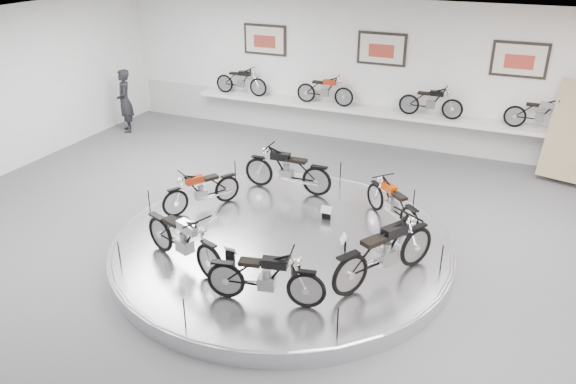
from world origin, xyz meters
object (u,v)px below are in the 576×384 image
at_px(display_platform, 282,246).
at_px(visitor, 125,101).
at_px(bike_d, 183,239).
at_px(bike_a, 392,202).
at_px(bike_c, 201,189).
at_px(bike_b, 287,169).
at_px(shelf, 375,112).
at_px(bike_f, 385,251).
at_px(bike_e, 265,277).

distance_m(display_platform, visitor, 8.67).
bearing_deg(bike_d, display_platform, 71.38).
relative_size(bike_a, bike_c, 0.99).
height_order(display_platform, bike_a, bike_a).
distance_m(display_platform, bike_d, 2.01).
xyz_separation_m(bike_b, bike_d, (-0.40, -3.54, -0.00)).
distance_m(shelf, visitor, 7.46).
distance_m(shelf, bike_a, 5.19).
relative_size(bike_c, bike_f, 0.80).
xyz_separation_m(bike_d, bike_e, (1.76, -0.43, -0.04)).
bearing_deg(bike_e, bike_b, 97.32).
bearing_deg(bike_b, bike_c, 49.45).
bearing_deg(display_platform, bike_b, 110.71).
bearing_deg(display_platform, shelf, 90.00).
xyz_separation_m(shelf, bike_c, (-2.04, -5.89, -0.26)).
height_order(bike_c, visitor, visitor).
height_order(shelf, bike_d, bike_d).
bearing_deg(bike_e, bike_f, 30.08).
relative_size(shelf, visitor, 5.80).
bearing_deg(visitor, bike_b, 26.76).
bearing_deg(bike_e, bike_a, 60.05).
distance_m(bike_e, bike_f, 2.05).
relative_size(display_platform, bike_b, 3.67).
xyz_separation_m(bike_a, bike_f, (0.39, -2.07, 0.12)).
height_order(display_platform, shelf, shelf).
xyz_separation_m(bike_a, bike_e, (-1.14, -3.43, 0.04)).
height_order(bike_a, bike_b, bike_b).
distance_m(bike_f, visitor, 10.74).
distance_m(bike_b, visitor, 7.00).
bearing_deg(display_platform, visitor, 147.21).
distance_m(shelf, bike_f, 7.27).
height_order(bike_b, bike_c, bike_b).
relative_size(bike_c, bike_e, 0.93).
bearing_deg(shelf, bike_e, -85.98).
height_order(bike_d, bike_e, bike_d).
bearing_deg(visitor, bike_c, 10.19).
height_order(bike_a, bike_d, bike_d).
bearing_deg(bike_b, bike_e, 107.87).
xyz_separation_m(bike_e, bike_f, (1.53, 1.36, 0.08)).
distance_m(bike_a, bike_b, 2.55).
xyz_separation_m(shelf, bike_f, (2.11, -6.96, -0.14)).
bearing_deg(bike_d, visitor, 154.28).
bearing_deg(bike_e, shelf, 82.43).
height_order(bike_c, bike_e, bike_e).
distance_m(display_platform, bike_a, 2.37).
height_order(bike_e, visitor, visitor).
bearing_deg(bike_f, shelf, 47.76).
xyz_separation_m(display_platform, bike_a, (1.72, 1.51, 0.59)).
bearing_deg(shelf, bike_f, -73.12).
height_order(bike_b, bike_d, bike_b).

